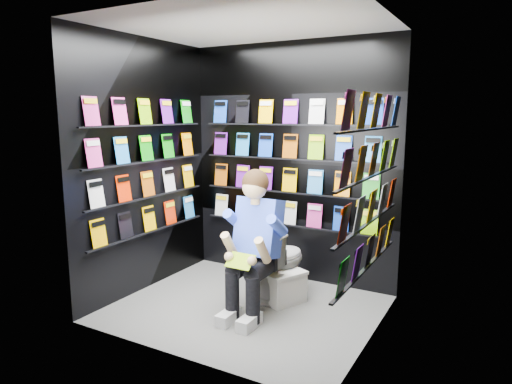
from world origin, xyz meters
The scene contains 14 objects.
floor centered at (0.00, 0.00, 0.00)m, with size 2.40×2.40×0.00m, color #61615E.
ceiling centered at (0.00, 0.00, 2.60)m, with size 2.40×2.40×0.00m, color white.
wall_back centered at (0.00, 1.00, 1.30)m, with size 2.40×0.04×2.60m, color black.
wall_front centered at (0.00, -1.00, 1.30)m, with size 2.40×0.04×2.60m, color black.
wall_left centered at (-1.20, 0.00, 1.30)m, with size 0.04×2.00×2.60m, color black.
wall_right centered at (1.20, 0.00, 1.30)m, with size 0.04×2.00×2.60m, color black.
comics_back centered at (0.00, 0.97, 1.31)m, with size 2.10×0.06×1.37m, color red, non-canonical shape.
comics_left centered at (-1.17, 0.00, 1.31)m, with size 0.06×1.70×1.37m, color red, non-canonical shape.
comics_right centered at (1.17, 0.00, 1.31)m, with size 0.06×1.70×1.37m, color red, non-canonical shape.
toilet centered at (0.13, 0.44, 0.37)m, with size 0.42×0.75×0.73m, color white.
longbox centered at (0.28, 0.31, 0.14)m, with size 0.21×0.38×0.28m, color silver.
longbox_lid centered at (0.28, 0.31, 0.30)m, with size 0.23×0.40×0.03m, color silver.
reader centered at (0.13, 0.06, 0.79)m, with size 0.55×0.81×1.48m, color blue, non-canonical shape.
held_comic centered at (0.13, -0.29, 0.58)m, with size 0.25×0.01×0.17m, color #19A41D.
Camera 1 is at (2.09, -3.53, 1.84)m, focal length 32.00 mm.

